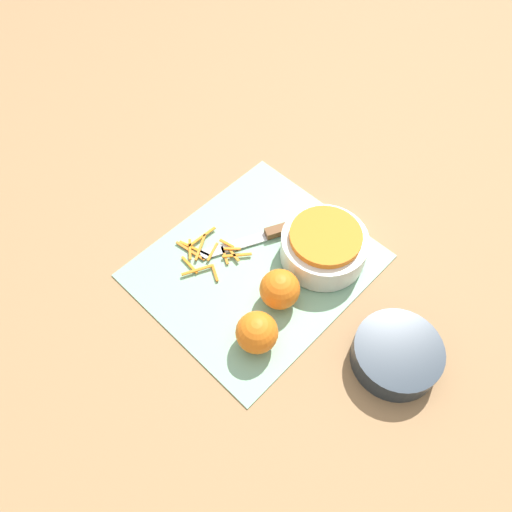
% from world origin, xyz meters
% --- Properties ---
extents(ground_plane, '(4.00, 4.00, 0.00)m').
position_xyz_m(ground_plane, '(0.00, 0.00, 0.00)').
color(ground_plane, '#9E754C').
extents(cutting_board, '(0.42, 0.37, 0.01)m').
position_xyz_m(cutting_board, '(0.00, 0.00, 0.00)').
color(cutting_board, '#84B793').
rests_on(cutting_board, ground_plane).
extents(bowl_speckled, '(0.17, 0.17, 0.07)m').
position_xyz_m(bowl_speckled, '(-0.11, 0.08, 0.04)').
color(bowl_speckled, silver).
rests_on(bowl_speckled, cutting_board).
extents(bowl_dark, '(0.15, 0.15, 0.05)m').
position_xyz_m(bowl_dark, '(-0.03, 0.31, 0.02)').
color(bowl_dark, '#1E2833').
rests_on(bowl_dark, ground_plane).
extents(knife, '(0.23, 0.13, 0.02)m').
position_xyz_m(knife, '(-0.09, -0.02, 0.01)').
color(knife, brown).
rests_on(knife, cutting_board).
extents(orange_left, '(0.07, 0.07, 0.07)m').
position_xyz_m(orange_left, '(0.02, 0.08, 0.04)').
color(orange_left, orange).
rests_on(orange_left, cutting_board).
extents(orange_right, '(0.07, 0.07, 0.07)m').
position_xyz_m(orange_right, '(0.11, 0.11, 0.04)').
color(orange_right, orange).
rests_on(orange_right, cutting_board).
extents(peel_pile, '(0.13, 0.13, 0.01)m').
position_xyz_m(peel_pile, '(0.05, -0.09, 0.01)').
color(peel_pile, orange).
rests_on(peel_pile, cutting_board).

